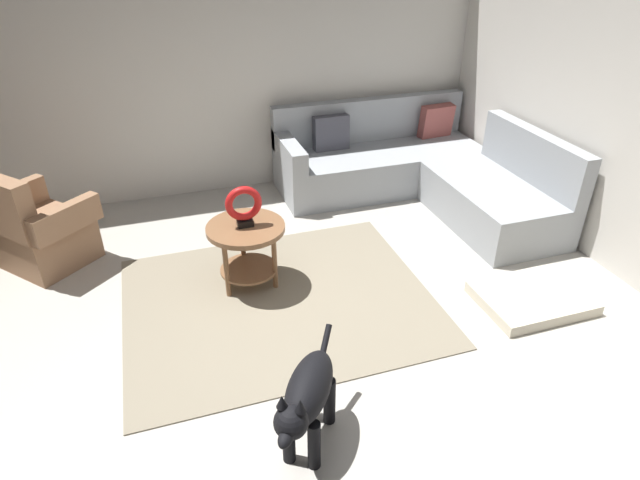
{
  "coord_description": "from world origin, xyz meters",
  "views": [
    {
      "loc": [
        -0.57,
        -2.53,
        2.5
      ],
      "look_at": [
        0.45,
        0.6,
        0.55
      ],
      "focal_mm": 29.97,
      "sensor_mm": 36.0,
      "label": 1
    }
  ],
  "objects_px": {
    "sectional_couch": "(418,172)",
    "armchair": "(39,231)",
    "side_table": "(247,240)",
    "torus_sculpture": "(244,205)",
    "dog_bed_mat": "(532,298)",
    "dog": "(307,397)"
  },
  "relations": [
    {
      "from": "armchair",
      "to": "sectional_couch",
      "type": "bearing_deg",
      "value": 51.42
    },
    {
      "from": "armchair",
      "to": "torus_sculpture",
      "type": "distance_m",
      "value": 1.82
    },
    {
      "from": "sectional_couch",
      "to": "torus_sculpture",
      "type": "height_order",
      "value": "sectional_couch"
    },
    {
      "from": "armchair",
      "to": "dog_bed_mat",
      "type": "relative_size",
      "value": 1.25
    },
    {
      "from": "dog_bed_mat",
      "to": "sectional_couch",
      "type": "bearing_deg",
      "value": 89.84
    },
    {
      "from": "sectional_couch",
      "to": "armchair",
      "type": "xyz_separation_m",
      "value": [
        -3.58,
        -0.2,
        0.03
      ]
    },
    {
      "from": "torus_sculpture",
      "to": "dog",
      "type": "xyz_separation_m",
      "value": [
        -0.01,
        -1.62,
        -0.33
      ]
    },
    {
      "from": "side_table",
      "to": "dog",
      "type": "bearing_deg",
      "value": -90.27
    },
    {
      "from": "torus_sculpture",
      "to": "dog_bed_mat",
      "type": "bearing_deg",
      "value": -24.57
    },
    {
      "from": "side_table",
      "to": "dog_bed_mat",
      "type": "height_order",
      "value": "side_table"
    },
    {
      "from": "side_table",
      "to": "torus_sculpture",
      "type": "distance_m",
      "value": 0.29
    },
    {
      "from": "armchair",
      "to": "side_table",
      "type": "height_order",
      "value": "armchair"
    },
    {
      "from": "side_table",
      "to": "dog_bed_mat",
      "type": "distance_m",
      "value": 2.23
    },
    {
      "from": "sectional_couch",
      "to": "side_table",
      "type": "xyz_separation_m",
      "value": [
        -2.0,
        -1.03,
        0.13
      ]
    },
    {
      "from": "side_table",
      "to": "dog",
      "type": "xyz_separation_m",
      "value": [
        -0.01,
        -1.62,
        -0.04
      ]
    },
    {
      "from": "dog_bed_mat",
      "to": "dog",
      "type": "bearing_deg",
      "value": -160.46
    },
    {
      "from": "side_table",
      "to": "dog_bed_mat",
      "type": "bearing_deg",
      "value": -24.57
    },
    {
      "from": "armchair",
      "to": "side_table",
      "type": "bearing_deg",
      "value": 20.46
    },
    {
      "from": "armchair",
      "to": "dog_bed_mat",
      "type": "distance_m",
      "value": 3.98
    },
    {
      "from": "sectional_couch",
      "to": "side_table",
      "type": "distance_m",
      "value": 2.25
    },
    {
      "from": "torus_sculpture",
      "to": "dog",
      "type": "relative_size",
      "value": 0.44
    },
    {
      "from": "dog_bed_mat",
      "to": "dog",
      "type": "distance_m",
      "value": 2.15
    }
  ]
}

